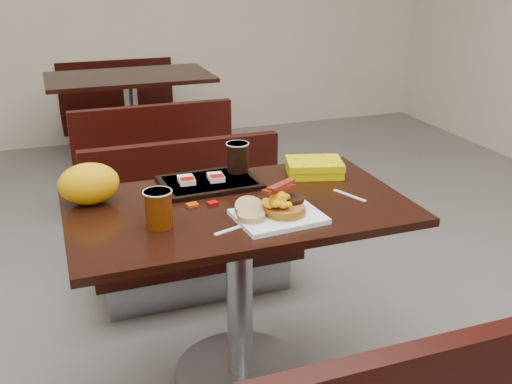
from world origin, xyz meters
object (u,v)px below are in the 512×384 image
object	(u,v)px
hashbrown_sleeve_right	(216,177)
knife	(349,195)
coffee_cup_near	(158,209)
clamshell	(314,167)
table_far	(133,124)
bench_far_s	(149,153)
pancake_stack	(285,209)
bench_near_n	(194,225)
platter	(278,217)
paper_bag	(89,184)
coffee_cup_far	(238,157)
table_near	(239,295)
bench_far_n	(120,106)
hashbrown_sleeve_left	(186,180)
fork	(228,231)
tray	(209,183)

from	to	relation	value
hashbrown_sleeve_right	knife	bearing A→B (deg)	-29.92
knife	hashbrown_sleeve_right	bearing A→B (deg)	-145.14
coffee_cup_near	clamshell	xyz separation A→B (m)	(0.69, 0.28, -0.03)
table_far	bench_far_s	distance (m)	0.70
pancake_stack	coffee_cup_near	bearing A→B (deg)	169.74
pancake_stack	bench_near_n	bearing A→B (deg)	97.29
bench_far_s	platter	size ratio (longest dim) A/B	3.53
bench_far_s	paper_bag	bearing A→B (deg)	-106.08
coffee_cup_far	table_far	bearing A→B (deg)	92.23
table_near	clamshell	world-z (taller)	clamshell
bench_far_s	paper_bag	size ratio (longest dim) A/B	4.69
bench_far_s	coffee_cup_near	size ratio (longest dim) A/B	8.08
bench_near_n	coffee_cup_near	world-z (taller)	coffee_cup_near
bench_near_n	knife	size ratio (longest dim) A/B	6.74
bench_far_n	pancake_stack	distance (m)	3.49
knife	hashbrown_sleeve_left	size ratio (longest dim) A/B	1.88
fork	bench_near_n	bearing A→B (deg)	65.64
clamshell	paper_bag	bearing A→B (deg)	-164.39
platter	coffee_cup_near	world-z (taller)	coffee_cup_near
table_far	knife	size ratio (longest dim) A/B	8.08
tray	coffee_cup_near	bearing A→B (deg)	-131.66
table_far	coffee_cup_far	size ratio (longest dim) A/B	10.24
hashbrown_sleeve_right	paper_bag	xyz separation A→B (m)	(-0.47, -0.03, 0.05)
table_far	clamshell	world-z (taller)	clamshell
table_far	bench_far_n	xyz separation A→B (m)	(0.00, 0.70, -0.02)
bench_far_n	paper_bag	bearing A→B (deg)	-99.01
fork	paper_bag	xyz separation A→B (m)	(-0.39, 0.39, 0.07)
paper_bag	hashbrown_sleeve_left	bearing A→B (deg)	6.07
knife	coffee_cup_far	world-z (taller)	coffee_cup_far
coffee_cup_near	hashbrown_sleeve_left	bearing A→B (deg)	62.22
bench_far_s	fork	distance (m)	2.14
coffee_cup_near	knife	world-z (taller)	coffee_cup_near
bench_far_s	pancake_stack	distance (m)	2.11
table_near	bench_far_n	world-z (taller)	table_near
table_near	coffee_cup_far	bearing A→B (deg)	72.24
hashbrown_sleeve_left	knife	bearing A→B (deg)	-25.89
table_far	platter	size ratio (longest dim) A/B	4.24
platter	coffee_cup_far	bearing A→B (deg)	84.89
platter	paper_bag	world-z (taller)	paper_bag
table_near	pancake_stack	xyz separation A→B (m)	(0.11, -0.17, 0.41)
bench_far_s	hashbrown_sleeve_left	world-z (taller)	hashbrown_sleeve_left
bench_far_n	clamshell	size ratio (longest dim) A/B	4.56
table_near	hashbrown_sleeve_right	xyz separation A→B (m)	(-0.02, 0.22, 0.40)
bench_far_n	platter	xyz separation A→B (m)	(0.09, -3.47, 0.40)
bench_far_n	clamshell	distance (m)	3.16
bench_far_s	clamshell	world-z (taller)	clamshell
pancake_stack	clamshell	xyz separation A→B (m)	(0.27, 0.35, -0.00)
table_near	fork	xyz separation A→B (m)	(-0.10, -0.20, 0.38)
platter	coffee_cup_near	bearing A→B (deg)	164.24
pancake_stack	tray	size ratio (longest dim) A/B	0.39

